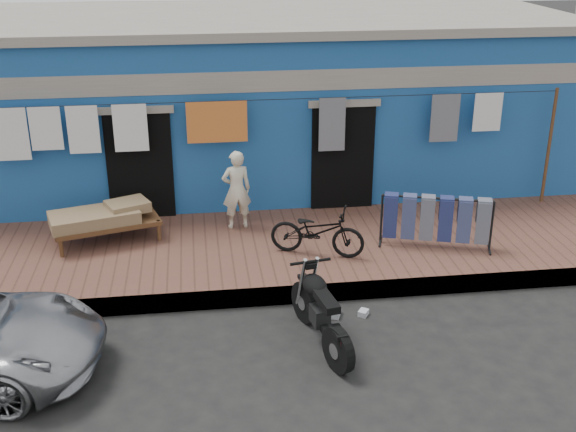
{
  "coord_description": "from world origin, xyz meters",
  "views": [
    {
      "loc": [
        -1.26,
        -7.37,
        5.05
      ],
      "look_at": [
        0.0,
        2.0,
        1.15
      ],
      "focal_mm": 45.0,
      "sensor_mm": 36.0,
      "label": 1
    }
  ],
  "objects_px": {
    "motorcycle": "(321,310)",
    "seated_person": "(237,190)",
    "bicycle": "(317,226)",
    "charpoy": "(107,224)",
    "jeans_rack": "(436,221)"
  },
  "relations": [
    {
      "from": "motorcycle",
      "to": "charpoy",
      "type": "relative_size",
      "value": 0.85
    },
    {
      "from": "motorcycle",
      "to": "seated_person",
      "type": "bearing_deg",
      "value": 93.96
    },
    {
      "from": "bicycle",
      "to": "motorcycle",
      "type": "relative_size",
      "value": 0.9
    },
    {
      "from": "seated_person",
      "to": "bicycle",
      "type": "bearing_deg",
      "value": 125.23
    },
    {
      "from": "bicycle",
      "to": "motorcycle",
      "type": "distance_m",
      "value": 2.18
    },
    {
      "from": "seated_person",
      "to": "bicycle",
      "type": "xyz_separation_m",
      "value": [
        1.14,
        -1.23,
        -0.2
      ]
    },
    {
      "from": "motorcycle",
      "to": "charpoy",
      "type": "bearing_deg",
      "value": 123.76
    },
    {
      "from": "charpoy",
      "to": "motorcycle",
      "type": "bearing_deg",
      "value": -46.45
    },
    {
      "from": "seated_person",
      "to": "motorcycle",
      "type": "distance_m",
      "value": 3.5
    },
    {
      "from": "seated_person",
      "to": "charpoy",
      "type": "xyz_separation_m",
      "value": [
        -2.1,
        -0.29,
        -0.38
      ]
    },
    {
      "from": "jeans_rack",
      "to": "charpoy",
      "type": "bearing_deg",
      "value": 170.29
    },
    {
      "from": "charpoy",
      "to": "jeans_rack",
      "type": "xyz_separation_m",
      "value": [
        5.14,
        -0.88,
        0.14
      ]
    },
    {
      "from": "jeans_rack",
      "to": "bicycle",
      "type": "bearing_deg",
      "value": -178.35
    },
    {
      "from": "bicycle",
      "to": "charpoy",
      "type": "distance_m",
      "value": 3.38
    },
    {
      "from": "bicycle",
      "to": "charpoy",
      "type": "relative_size",
      "value": 0.77
    }
  ]
}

